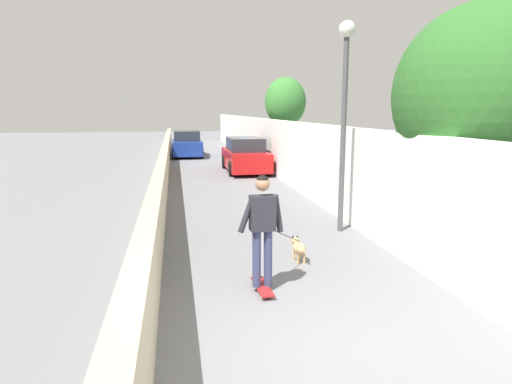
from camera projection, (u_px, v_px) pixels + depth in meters
ground_plane at (222, 177)px, 18.55m from camera, size 80.00×80.00×0.00m
wall_left at (163, 171)px, 16.09m from camera, size 48.00×0.30×1.14m
fence_right at (289, 152)px, 16.82m from camera, size 48.00×0.30×2.35m
tree_right_near at (285, 102)px, 23.50m from camera, size 2.19×2.19×4.48m
tree_right_mid at (481, 96)px, 7.99m from camera, size 3.15×3.15×4.67m
lamp_post at (345, 92)px, 9.69m from camera, size 0.36×0.36×4.65m
skateboard at (262, 287)px, 6.85m from camera, size 0.81×0.23×0.08m
person_skateboarder at (262, 222)px, 6.66m from camera, size 0.24×0.71×1.74m
dog at (298, 247)px, 8.14m from camera, size 1.51×1.05×1.06m
car_near at (245, 156)px, 19.96m from camera, size 4.24×1.80×1.54m
car_far at (187, 144)px, 26.52m from camera, size 4.02×1.80×1.54m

